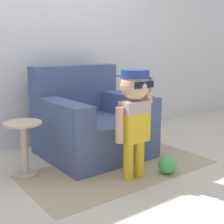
{
  "coord_description": "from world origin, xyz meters",
  "views": [
    {
      "loc": [
        -1.57,
        -2.64,
        1.13
      ],
      "look_at": [
        0.16,
        -0.34,
        0.53
      ],
      "focal_mm": 50.0,
      "sensor_mm": 36.0,
      "label": 1
    }
  ],
  "objects_px": {
    "toy_ball": "(167,165)",
    "armchair": "(91,123)",
    "person_child": "(134,107)",
    "side_table": "(24,144)"
  },
  "relations": [
    {
      "from": "armchair",
      "to": "toy_ball",
      "type": "relative_size",
      "value": 5.87
    },
    {
      "from": "side_table",
      "to": "toy_ball",
      "type": "bearing_deg",
      "value": -35.39
    },
    {
      "from": "armchair",
      "to": "toy_ball",
      "type": "bearing_deg",
      "value": -74.21
    },
    {
      "from": "person_child",
      "to": "side_table",
      "type": "bearing_deg",
      "value": 139.44
    },
    {
      "from": "armchair",
      "to": "toy_ball",
      "type": "distance_m",
      "value": 0.95
    },
    {
      "from": "armchair",
      "to": "person_child",
      "type": "bearing_deg",
      "value": -94.43
    },
    {
      "from": "person_child",
      "to": "toy_ball",
      "type": "relative_size",
      "value": 5.53
    },
    {
      "from": "toy_ball",
      "to": "armchair",
      "type": "bearing_deg",
      "value": 105.79
    },
    {
      "from": "side_table",
      "to": "toy_ball",
      "type": "height_order",
      "value": "side_table"
    },
    {
      "from": "armchair",
      "to": "side_table",
      "type": "bearing_deg",
      "value": -169.98
    }
  ]
}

